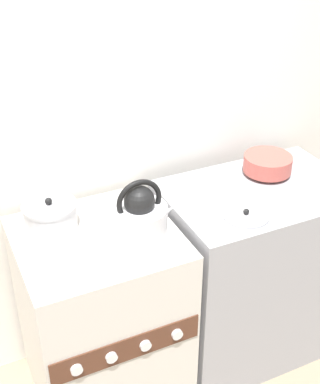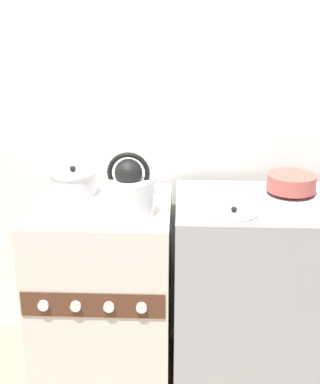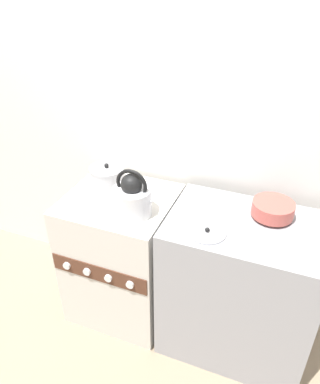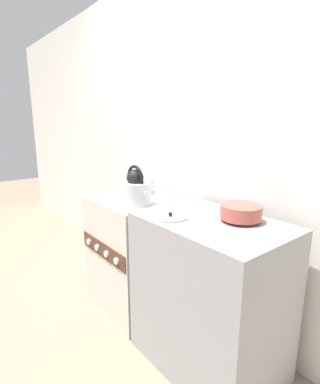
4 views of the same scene
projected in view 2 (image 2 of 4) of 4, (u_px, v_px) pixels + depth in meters
name	position (u px, v px, depth m)	size (l,w,h in m)	color
wall_back	(108.00, 100.00, 2.53)	(7.00, 0.06, 2.50)	silver
stove	(104.00, 290.00, 2.48)	(0.62, 0.60, 0.86)	beige
counter	(264.00, 293.00, 2.43)	(0.81, 0.55, 0.89)	#99999E
kettle	(129.00, 191.00, 2.19)	(0.25, 0.21, 0.27)	silver
cooking_pot	(74.00, 183.00, 2.44)	(0.21, 0.21, 0.14)	#B2B2B7
enamel_bowl	(291.00, 183.00, 2.36)	(0.21, 0.21, 0.09)	#B75147
loose_pot_lid	(234.00, 213.00, 2.14)	(0.19, 0.19, 0.03)	#B2B2B7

